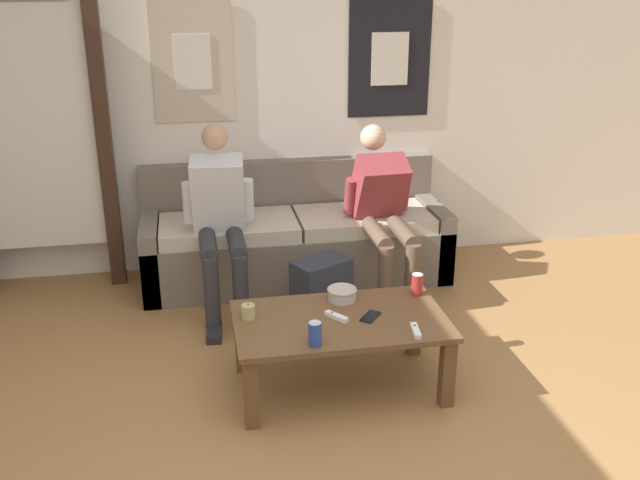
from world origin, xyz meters
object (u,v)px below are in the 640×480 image
person_seated_teen (383,207)px  couch (295,240)px  coffee_table (340,330)px  person_seated_adult (220,215)px  ceramic_bowl (342,293)px  game_controller_near_left (416,331)px  backpack (322,295)px  pillar_candle (248,312)px  game_controller_near_right (336,317)px  drink_can_red (417,284)px  drink_can_blue (315,334)px  cell_phone (370,316)px

person_seated_teen → couch: bearing=148.0°
coffee_table → person_seated_adult: 1.30m
coffee_table → person_seated_teen: 1.33m
ceramic_bowl → couch: bearing=92.6°
ceramic_bowl → game_controller_near_left: ceramic_bowl is taller
backpack → ceramic_bowl: 0.56m
person_seated_teen → pillar_candle: bearing=-133.5°
couch → person_seated_adult: (-0.55, -0.39, 0.36)m
game_controller_near_right → coffee_table: bearing=-3.8°
drink_can_red → game_controller_near_left: 0.46m
ceramic_bowl → drink_can_blue: bearing=-116.8°
game_controller_near_left → game_controller_near_right: 0.43m
coffee_table → person_seated_adult: (-0.56, 1.14, 0.30)m
drink_can_red → cell_phone: (-0.33, -0.23, -0.06)m
ceramic_bowl → game_controller_near_left: (0.29, -0.45, -0.03)m
couch → backpack: bearing=-86.7°
coffee_table → backpack: (0.04, 0.73, -0.14)m
game_controller_near_right → cell_phone: 0.18m
person_seated_adult → cell_phone: (0.71, -1.15, -0.23)m
drink_can_red → game_controller_near_left: (-0.15, -0.44, -0.05)m
person_seated_adult → backpack: person_seated_adult is taller
person_seated_adult → pillar_candle: bearing=-85.6°
ceramic_bowl → drink_can_blue: 0.53m
couch → pillar_candle: 1.52m
person_seated_teen → ceramic_bowl: (-0.50, -0.96, -0.16)m
couch → game_controller_near_right: bearing=-90.7°
person_seated_adult → coffee_table: bearing=-63.9°
couch → ceramic_bowl: couch is taller
couch → drink_can_blue: couch is taller
backpack → cell_phone: (0.11, -0.74, 0.21)m
couch → cell_phone: (0.16, -1.55, 0.14)m
drink_can_blue → cell_phone: (0.34, 0.24, -0.06)m
person_seated_adult → drink_can_blue: (0.37, -1.39, -0.17)m
drink_can_blue → backpack: bearing=77.0°
game_controller_near_left → drink_can_blue: bearing=-176.9°
ceramic_bowl → pillar_candle: pillar_candle is taller
game_controller_near_right → ceramic_bowl: bearing=70.4°
coffee_table → pillar_candle: (-0.48, 0.10, 0.11)m
person_seated_teen → pillar_candle: 1.51m
person_seated_teen → game_controller_near_right: bearing=-116.0°
ceramic_bowl → drink_can_red: drink_can_red is taller
person_seated_adult → game_controller_near_left: person_seated_adult is taller
person_seated_teen → cell_phone: 1.28m
game_controller_near_left → pillar_candle: bearing=158.5°
coffee_table → drink_can_red: (0.49, 0.21, 0.13)m
game_controller_near_right → backpack: bearing=84.9°
ceramic_bowl → person_seated_teen: bearing=62.6°
pillar_candle → drink_can_red: bearing=6.7°
game_controller_near_left → cell_phone: bearing=131.4°
pillar_candle → game_controller_near_left: bearing=-21.5°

